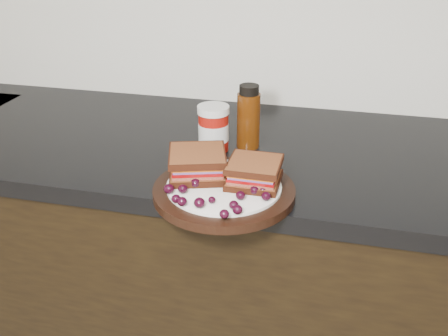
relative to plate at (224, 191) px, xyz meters
The scene contains 31 objects.
base_cabinets 0.54m from the plate, 80.00° to the left, with size 3.96×0.58×0.86m, color black.
countertop 0.26m from the plate, 80.00° to the left, with size 3.98×0.60×0.04m, color black.
plate is the anchor object (origin of this frame).
sandwich_left 0.08m from the plate, 156.97° to the left, with size 0.11×0.11×0.05m, color brown, non-canonical shape.
sandwich_right 0.07m from the plate, 19.96° to the left, with size 0.10×0.10×0.05m, color brown, non-canonical shape.
grape_0 0.11m from the plate, 148.07° to the right, with size 0.02×0.02×0.02m, color black.
grape_1 0.09m from the plate, 142.97° to the right, with size 0.02×0.02×0.02m, color black.
grape_2 0.11m from the plate, 128.22° to the right, with size 0.02×0.02×0.02m, color black.
grape_3 0.11m from the plate, 119.91° to the right, with size 0.02×0.02×0.02m, color black.
grape_4 0.10m from the plate, 103.72° to the right, with size 0.02×0.02×0.02m, color black.
grape_5 0.08m from the plate, 93.91° to the right, with size 0.01×0.01×0.01m, color black.
grape_6 0.12m from the plate, 76.29° to the right, with size 0.02×0.02×0.02m, color black.
grape_7 0.11m from the plate, 64.18° to the right, with size 0.02×0.02×0.02m, color black.
grape_8 0.10m from the plate, 65.83° to the right, with size 0.02×0.02×0.02m, color black.
grape_9 0.07m from the plate, 48.76° to the right, with size 0.02×0.02×0.02m, color black.
grape_10 0.10m from the plate, 24.46° to the right, with size 0.02×0.02×0.02m, color black.
grape_11 0.07m from the plate, 19.85° to the right, with size 0.02×0.02×0.02m, color black.
grape_12 0.09m from the plate, 13.77° to the right, with size 0.02×0.02×0.02m, color black.
grape_13 0.10m from the plate, ahead, with size 0.02×0.02×0.02m, color black.
grape_14 0.09m from the plate, 19.97° to the left, with size 0.02×0.02×0.02m, color black.
grape_15 0.05m from the plate, 32.90° to the left, with size 0.02×0.02×0.02m, color black.
grape_16 0.07m from the plate, 139.07° to the left, with size 0.02×0.02×0.01m, color black.
grape_17 0.07m from the plate, 139.91° to the left, with size 0.02×0.02×0.02m, color black.
grape_18 0.09m from the plate, 169.52° to the left, with size 0.02×0.02×0.02m, color black.
grape_19 0.09m from the plate, behind, with size 0.02×0.02×0.02m, color black.
grape_20 0.06m from the plate, 156.24° to the right, with size 0.02×0.02×0.02m, color black.
grape_21 0.05m from the plate, 145.94° to the left, with size 0.02×0.02×0.02m, color black.
grape_22 0.07m from the plate, 165.75° to the left, with size 0.01×0.01×0.01m, color black.
grape_23 0.10m from the plate, behind, with size 0.02×0.02×0.02m, color black.
condiment_jar 0.22m from the plate, 109.95° to the left, with size 0.07×0.07×0.11m, color #95120A.
oil_bottle 0.25m from the plate, 89.89° to the left, with size 0.05×0.05×0.15m, color #431E06.
Camera 1 is at (0.16, 0.62, 1.39)m, focal length 40.00 mm.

